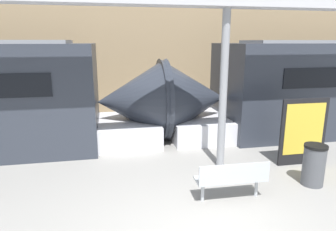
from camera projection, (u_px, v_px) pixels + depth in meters
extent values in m
cube|color=#9E8460|center=(134.00, 57.00, 13.33)|extent=(56.00, 0.20, 5.00)
cone|color=#2D333D|center=(192.00, 99.00, 9.92)|extent=(2.21, 2.63, 2.63)
cube|color=silver|center=(198.00, 126.00, 10.20)|extent=(1.99, 2.46, 0.70)
cone|color=#2D333D|center=(133.00, 101.00, 9.55)|extent=(2.21, 2.63, 2.63)
cube|color=silver|center=(127.00, 130.00, 9.74)|extent=(1.99, 2.46, 0.70)
cube|color=#ADB2B7|center=(230.00, 179.00, 6.09)|extent=(1.46, 0.47, 0.04)
cube|color=#ADB2B7|center=(235.00, 173.00, 5.85)|extent=(1.45, 0.06, 0.38)
cylinder|color=#ADB2B7|center=(203.00, 191.00, 6.05)|extent=(0.07, 0.07, 0.42)
cylinder|color=#ADB2B7|center=(256.00, 187.00, 6.25)|extent=(0.07, 0.07, 0.42)
cylinder|color=#4C4F54|center=(314.00, 166.00, 6.70)|extent=(0.48, 0.48, 0.88)
cylinder|color=black|center=(316.00, 146.00, 6.59)|extent=(0.50, 0.50, 0.06)
cube|color=black|center=(303.00, 132.00, 7.74)|extent=(1.29, 0.06, 1.77)
cube|color=gold|center=(304.00, 129.00, 7.68)|extent=(1.10, 0.01, 1.34)
cylinder|color=gray|center=(223.00, 92.00, 7.34)|extent=(0.19, 0.19, 3.92)
cube|color=#B7B7BC|center=(227.00, 1.00, 6.84)|extent=(28.00, 0.60, 0.28)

